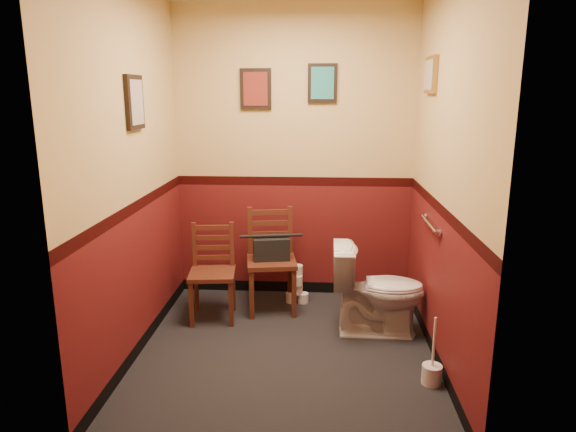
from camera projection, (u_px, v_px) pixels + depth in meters
The scene contains 16 objects.
floor at pixel (286, 351), 3.91m from camera, with size 2.20×2.40×0.00m, color black.
wall_back at pixel (294, 155), 4.75m from camera, with size 2.20×2.70×0.00m, color #571414.
wall_front at pixel (269, 216), 2.43m from camera, with size 2.20×2.70×0.00m, color #571414.
wall_left at pixel (132, 174), 3.66m from camera, with size 2.40×2.70×0.00m, color #571414.
wall_right at pixel (445, 177), 3.52m from camera, with size 2.40×2.70×0.00m, color #571414.
grab_bar at pixel (430, 225), 3.86m from camera, with size 0.05×0.56×0.06m.
framed_print_back_a at pixel (256, 89), 4.62m from camera, with size 0.28×0.04×0.36m.
framed_print_back_b at pixel (322, 83), 4.57m from camera, with size 0.26×0.04×0.34m.
framed_print_left at pixel (135, 102), 3.63m from camera, with size 0.04×0.30×0.38m.
framed_print_right at pixel (431, 75), 3.94m from camera, with size 0.04×0.34×0.28m.
toilet at pixel (378, 290), 4.13m from camera, with size 0.42×0.75×0.73m, color white.
toilet_brush at pixel (432, 373), 3.45m from camera, with size 0.13×0.13×0.48m.
chair_left at pixel (213, 272), 4.42m from camera, with size 0.42×0.42×0.82m.
chair_right at pixel (271, 260), 4.59m from camera, with size 0.49×0.49×0.91m.
handbag at pixel (271, 248), 4.53m from camera, with size 0.34×0.21×0.23m.
tp_stack at pixel (297, 287), 4.77m from camera, with size 0.21×0.13×0.37m.
Camera 1 is at (0.24, -3.55, 1.92)m, focal length 32.00 mm.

